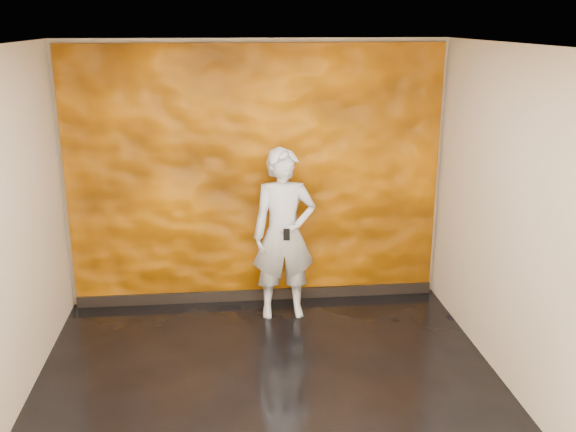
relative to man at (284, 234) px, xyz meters
The scene contains 5 objects.
room 1.64m from the man, 99.43° to the right, with size 4.02×4.02×2.81m.
feature_wall 0.70m from the man, 120.83° to the left, with size 3.90×0.06×2.75m, color orange.
baseboard 0.95m from the man, 123.36° to the left, with size 3.90×0.04×0.12m, color black.
man is the anchor object (origin of this frame).
phone 0.30m from the man, 90.32° to the right, with size 0.06×0.01×0.12m, color black.
Camera 1 is at (-0.34, -4.60, 2.98)m, focal length 40.00 mm.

